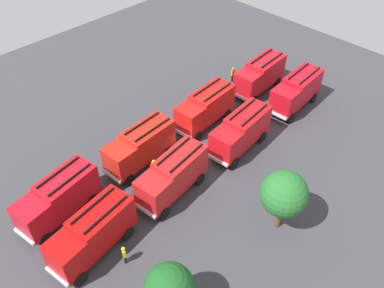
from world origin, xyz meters
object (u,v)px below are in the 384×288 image
fire_truck_6 (173,175)px  fire_truck_2 (140,146)px  fire_truck_5 (241,131)px  fire_truck_0 (260,74)px  traffic_cone_2 (227,84)px  fire_truck_4 (296,90)px  fire_truck_3 (58,198)px  firefighter_0 (233,74)px  traffic_cone_1 (12,213)px  tree_0 (284,194)px  traffic_cone_0 (128,195)px  firefighter_1 (124,254)px  fire_truck_1 (205,107)px  firefighter_3 (205,95)px  firefighter_2 (154,166)px  fire_truck_7 (92,233)px  tree_1 (169,288)px

fire_truck_6 → fire_truck_2: bearing=-102.2°
fire_truck_5 → fire_truck_0: bearing=-157.5°
traffic_cone_2 → fire_truck_0: bearing=123.5°
fire_truck_4 → fire_truck_5: bearing=-3.2°
fire_truck_3 → firefighter_0: (-25.50, -3.16, -1.13)m
fire_truck_4 → traffic_cone_1: size_ratio=13.09×
fire_truck_2 → tree_0: size_ratio=1.27×
fire_truck_2 → fire_truck_3: (8.68, 0.10, 0.00)m
tree_0 → traffic_cone_0: (6.74, -11.08, -3.59)m
fire_truck_3 → fire_truck_4: 26.88m
firefighter_1 → fire_truck_1: bearing=-124.2°
traffic_cone_2 → traffic_cone_1: bearing=-0.1°
fire_truck_5 → firefighter_3: fire_truck_5 is taller
firefighter_2 → fire_truck_6: bearing=50.9°
fire_truck_7 → tree_0: size_ratio=1.30×
fire_truck_6 → tree_1: size_ratio=1.46×
fire_truck_7 → firefighter_0: fire_truck_7 is taller
fire_truck_0 → traffic_cone_2: (2.07, -3.12, -1.83)m
fire_truck_5 → firefighter_0: (-8.64, -8.28, -1.13)m
firefighter_1 → tree_1: bearing=119.0°
fire_truck_0 → firefighter_0: fire_truck_0 is taller
firefighter_0 → traffic_cone_1: 28.58m
traffic_cone_2 → fire_truck_2: bearing=10.2°
fire_truck_7 → firefighter_1: fire_truck_7 is taller
traffic_cone_1 → fire_truck_2: bearing=166.5°
fire_truck_5 → tree_1: (16.27, 7.54, 1.27)m
fire_truck_4 → fire_truck_7: bearing=-4.2°
fire_truck_4 → firefighter_3: fire_truck_4 is taller
fire_truck_6 → tree_0: bearing=105.0°
fire_truck_6 → fire_truck_3: bearing=-37.0°
fire_truck_0 → firefighter_1: fire_truck_0 is taller
firefighter_0 → fire_truck_5: bearing=-37.9°
tree_0 → tree_1: size_ratio=1.13×
fire_truck_2 → tree_1: 15.16m
fire_truck_0 → fire_truck_5: same height
fire_truck_1 → firefighter_2: size_ratio=4.58×
fire_truck_6 → firefighter_0: (-17.26, -7.91, -1.13)m
fire_truck_4 → firefighter_3: 9.97m
fire_truck_2 → fire_truck_1: bearing=175.2°
firefighter_1 → firefighter_3: 21.45m
fire_truck_5 → traffic_cone_2: 10.94m
firefighter_1 → traffic_cone_0: bearing=-97.9°
tree_1 → firefighter_0: bearing=-147.6°
fire_truck_1 → tree_1: tree_1 is taller
fire_truck_2 → firefighter_3: size_ratio=4.30×
firefighter_0 → firefighter_1: bearing=-58.7°
fire_truck_5 → fire_truck_7: 16.88m
tree_0 → fire_truck_2: bearing=-77.2°
firefighter_2 → firefighter_3: (-11.38, -4.31, 0.07)m
fire_truck_7 → fire_truck_4: bearing=171.4°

